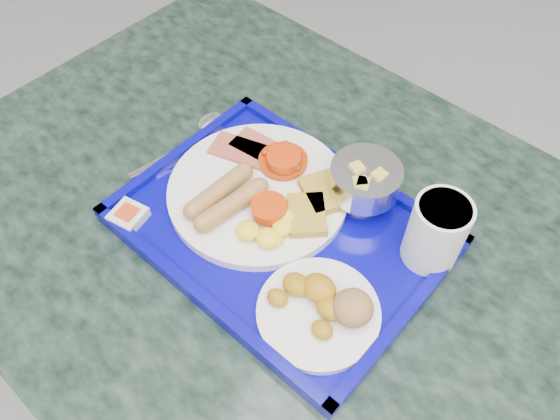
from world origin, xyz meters
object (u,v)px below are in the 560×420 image
Objects in this scene: main_plate at (262,192)px; bread_plate at (324,307)px; juice_cup at (437,230)px; tray at (280,230)px; fruit_bowl at (365,180)px; table at (298,302)px.

bread_plate is at bearing -27.73° from main_plate.
juice_cup is at bearing 69.92° from bread_plate.
tray is 4.42× the size of fruit_bowl.
bread_plate reaches higher than tray.
fruit_bowl is (0.06, 0.11, 0.05)m from tray.
fruit_bowl is at bearing 60.96° from tray.
main_plate is (-0.05, 0.02, 0.02)m from tray.
table is 0.23m from main_plate.
bread_plate is (0.12, -0.07, 0.02)m from tray.
juice_cup is at bearing -9.80° from fruit_bowl.
fruit_bowl reaches higher than tray.
table is 4.58× the size of main_plate.
fruit_bowl reaches higher than bread_plate.
table is 0.31m from juice_cup.
tray reaches higher than table.
tray is at bearing -119.04° from fruit_bowl.
main_plate is at bearing 152.27° from bread_plate.
bread_plate is at bearing -70.85° from fruit_bowl.
main_plate is at bearing 170.36° from table.
tray is 4.31× the size of juice_cup.
main_plate is at bearing 155.36° from tray.
bread_plate is (0.18, -0.09, 0.00)m from main_plate.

